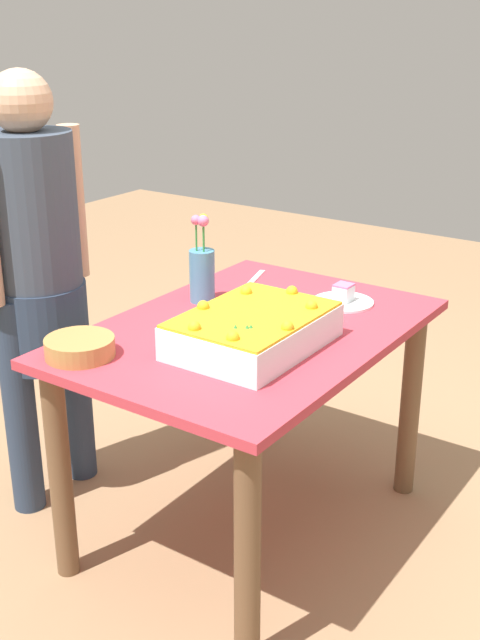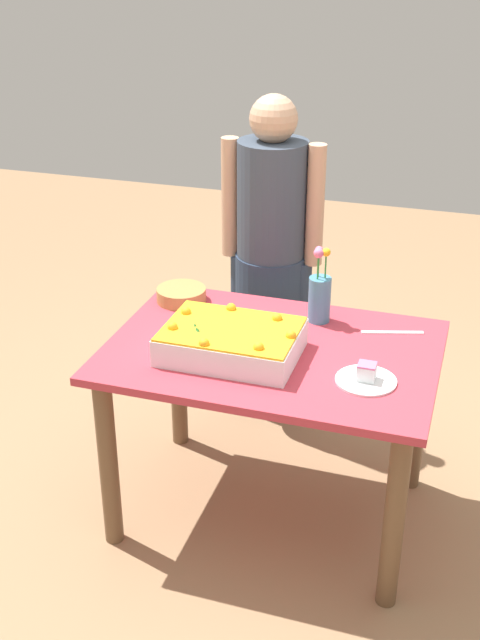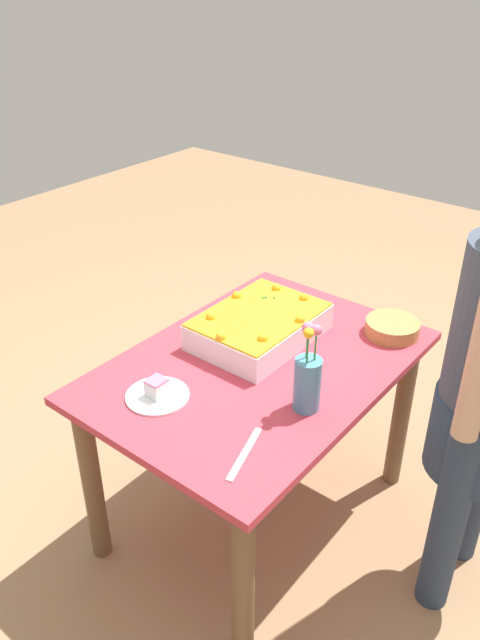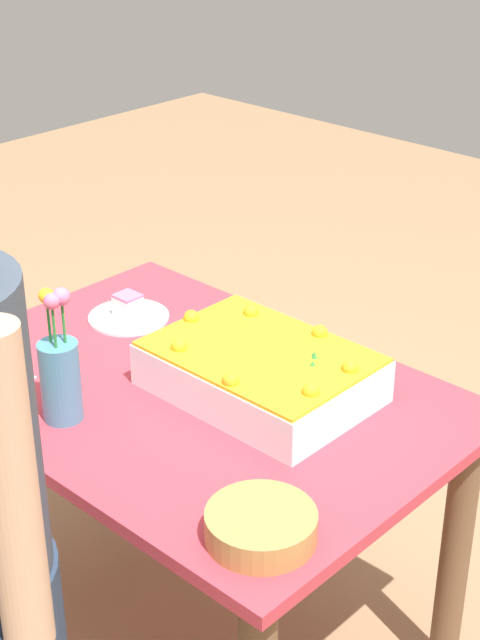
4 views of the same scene
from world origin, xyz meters
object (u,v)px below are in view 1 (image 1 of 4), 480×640
sheet_cake (253,330)px  fruit_bowl (80,347)px  flower_vase (202,271)px  person_standing (36,268)px  serving_plate_with_slice (343,298)px  cake_knife (254,280)px

sheet_cake → fruit_bowl: sheet_cake is taller
flower_vase → fruit_bowl: 0.57m
person_standing → serving_plate_with_slice: bearing=33.8°
fruit_bowl → sheet_cake: bearing=-47.8°
fruit_bowl → serving_plate_with_slice: bearing=-26.4°
fruit_bowl → person_standing: size_ratio=0.13×
person_standing → cake_knife: bearing=52.2°
serving_plate_with_slice → cake_knife: 0.38m
flower_vase → fruit_bowl: size_ratio=1.51×
cake_knife → person_standing: person_standing is taller
cake_knife → fruit_bowl: fruit_bowl is taller
cake_knife → flower_vase: flower_vase is taller
sheet_cake → fruit_bowl: 0.50m
cake_knife → flower_vase: (-0.29, 0.02, 0.10)m
cake_knife → fruit_bowl: 0.85m
person_standing → flower_vase: bearing=35.2°
sheet_cake → person_standing: 0.82m
flower_vase → fruit_bowl: bearing=179.3°
serving_plate_with_slice → flower_vase: (-0.25, 0.40, 0.09)m
serving_plate_with_slice → cake_knife: size_ratio=0.89×
sheet_cake → flower_vase: 0.43m
serving_plate_with_slice → sheet_cake: bearing=175.4°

